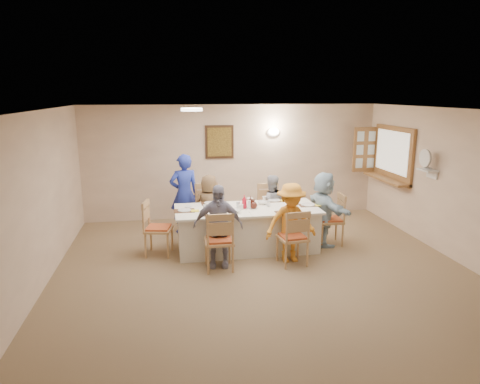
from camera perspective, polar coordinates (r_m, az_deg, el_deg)
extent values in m
plane|color=brown|center=(6.55, 3.88, -11.70)|extent=(7.00, 7.00, 0.00)
plane|color=#C7AA92|center=(9.50, -0.96, 4.06)|extent=(6.50, 0.00, 6.50)
plane|color=#C7AA92|center=(3.07, 20.43, -16.89)|extent=(6.50, 0.00, 6.50)
plane|color=#C7AA92|center=(6.23, -26.39, -2.16)|extent=(0.00, 7.00, 7.00)
plane|color=#C7AA92|center=(7.58, 28.67, 0.11)|extent=(0.00, 7.00, 7.00)
plane|color=white|center=(5.95, 4.26, 10.72)|extent=(7.00, 7.00, 0.00)
cube|color=#3D2515|center=(9.37, -2.76, 6.69)|extent=(0.62, 0.04, 0.72)
cube|color=black|center=(9.34, -2.75, 6.68)|extent=(0.52, 0.02, 0.62)
ellipsoid|color=white|center=(9.54, 4.49, 7.99)|extent=(0.26, 0.09, 0.18)
cylinder|color=white|center=(7.29, -6.46, 10.87)|extent=(0.36, 0.36, 0.05)
cube|color=olive|center=(9.48, 19.75, 4.80)|extent=(0.06, 1.50, 1.15)
cube|color=olive|center=(9.51, 18.87, 1.67)|extent=(0.30, 1.50, 0.05)
cube|color=olive|center=(10.03, 16.33, 5.45)|extent=(0.55, 0.04, 1.00)
cube|color=white|center=(8.32, 23.72, 2.69)|extent=(0.22, 0.36, 0.03)
cube|color=silver|center=(7.65, 0.94, -4.91)|extent=(2.52, 1.07, 0.76)
imported|color=brown|center=(8.14, -4.09, -2.01)|extent=(0.62, 0.41, 1.25)
imported|color=#9798A3|center=(8.34, 4.14, -1.80)|extent=(0.62, 0.51, 1.20)
imported|color=#918FA6|center=(6.83, -2.95, -4.55)|extent=(0.89, 0.58, 1.35)
imported|color=orange|center=(7.07, 6.78, -4.11)|extent=(0.92, 0.60, 1.33)
imported|color=silver|center=(7.94, 11.09, -2.21)|extent=(1.40, 0.82, 1.36)
imported|color=#2537AD|center=(8.53, -7.44, -0.23)|extent=(0.70, 0.56, 1.59)
cube|color=#472B19|center=(7.05, -3.21, -3.24)|extent=(0.37, 0.28, 0.01)
cylinder|color=white|center=(7.05, -3.22, -3.16)|extent=(0.25, 0.25, 0.02)
cube|color=yellow|center=(7.02, -1.71, -3.23)|extent=(0.15, 0.15, 0.01)
cube|color=#472B19|center=(7.28, 6.22, -2.77)|extent=(0.37, 0.27, 0.01)
cylinder|color=white|center=(7.27, 6.23, -2.70)|extent=(0.24, 0.24, 0.02)
cube|color=yellow|center=(7.28, 7.70, -2.75)|extent=(0.14, 0.14, 0.01)
cube|color=#472B19|center=(7.86, -3.92, -1.53)|extent=(0.35, 0.26, 0.01)
cylinder|color=white|center=(7.85, -3.92, -1.46)|extent=(0.25, 0.25, 0.02)
cube|color=yellow|center=(7.82, -2.57, -1.52)|extent=(0.13, 0.13, 0.01)
cube|color=#472B19|center=(8.06, 4.60, -1.17)|extent=(0.33, 0.24, 0.01)
cylinder|color=white|center=(8.06, 4.60, -1.10)|extent=(0.23, 0.23, 0.01)
cube|color=yellow|center=(8.06, 5.93, -1.15)|extent=(0.14, 0.14, 0.01)
cube|color=#472B19|center=(7.42, -7.43, -2.50)|extent=(0.36, 0.27, 0.01)
cylinder|color=white|center=(7.42, -7.43, -2.42)|extent=(0.23, 0.23, 0.01)
cube|color=yellow|center=(7.38, -6.02, -2.49)|extent=(0.13, 0.13, 0.01)
cube|color=#472B19|center=(7.82, 9.05, -1.75)|extent=(0.33, 0.24, 0.01)
cylinder|color=white|center=(7.81, 9.06, -1.67)|extent=(0.25, 0.25, 0.02)
cube|color=yellow|center=(7.83, 10.42, -1.72)|extent=(0.13, 0.13, 0.01)
imported|color=white|center=(7.11, -4.70, -2.83)|extent=(0.16, 0.16, 0.08)
imported|color=white|center=(8.08, 3.27, -0.85)|extent=(0.09, 0.09, 0.08)
imported|color=white|center=(7.25, -0.75, -2.58)|extent=(0.34, 0.34, 0.05)
imported|color=white|center=(7.80, 3.01, -1.43)|extent=(0.27, 0.27, 0.06)
imported|color=red|center=(7.49, 0.58, -1.30)|extent=(0.13, 0.13, 0.24)
imported|color=#431912|center=(7.60, 1.41, -1.27)|extent=(0.09, 0.09, 0.20)
imported|color=#431912|center=(7.50, 1.85, -1.60)|extent=(0.21, 0.21, 0.16)
cylinder|color=silver|center=(7.54, -0.23, -1.70)|extent=(0.07, 0.07, 0.10)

